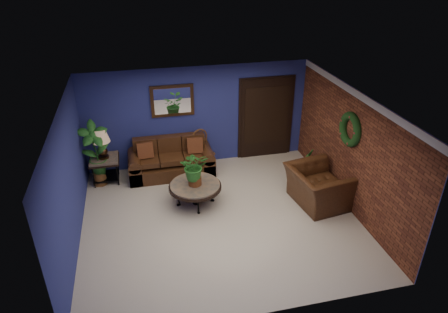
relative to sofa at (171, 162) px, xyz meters
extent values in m
plane|color=beige|center=(0.76, -2.08, -0.30)|extent=(5.50, 5.50, 0.00)
cube|color=navy|center=(0.76, 0.42, 0.95)|extent=(5.50, 0.04, 2.50)
cube|color=navy|center=(-1.99, -2.08, 0.95)|extent=(0.04, 5.00, 2.50)
cube|color=brown|center=(3.51, -2.08, 0.95)|extent=(0.04, 5.00, 2.50)
cube|color=silver|center=(0.76, -2.08, 2.20)|extent=(5.50, 5.00, 0.02)
cube|color=white|center=(3.48, -2.08, 2.13)|extent=(0.03, 5.00, 0.14)
cube|color=#442A17|center=(0.16, 0.38, 1.42)|extent=(1.02, 0.06, 0.77)
cube|color=black|center=(2.51, 0.39, 0.75)|extent=(1.44, 0.06, 2.18)
torus|color=black|center=(3.45, -2.03, 1.40)|extent=(0.16, 0.72, 0.72)
cube|color=#4A2715|center=(0.00, -0.08, -0.13)|extent=(2.02, 0.87, 0.33)
cube|color=#4A2715|center=(0.00, 0.24, 0.17)|extent=(1.73, 0.24, 0.83)
cube|color=#4A2715|center=(-0.58, -0.13, 0.18)|extent=(0.56, 0.60, 0.13)
cube|color=#4A2715|center=(0.00, -0.13, 0.18)|extent=(0.56, 0.60, 0.13)
cube|color=#4A2715|center=(0.58, -0.13, 0.18)|extent=(0.56, 0.60, 0.13)
cube|color=#4A2715|center=(-0.87, -0.08, -0.07)|extent=(0.29, 0.87, 0.46)
cube|color=#4A2715|center=(0.87, -0.08, -0.07)|extent=(0.29, 0.87, 0.46)
cube|color=brown|center=(-0.59, -0.09, 0.43)|extent=(0.37, 0.11, 0.37)
cube|color=brown|center=(0.59, -0.09, 0.43)|extent=(0.37, 0.11, 0.37)
cylinder|color=#4C4742|center=(0.36, -1.44, 0.16)|extent=(1.06, 1.06, 0.05)
cylinder|color=black|center=(0.36, -1.44, 0.12)|extent=(1.13, 1.13, 0.05)
cylinder|color=black|center=(0.36, -1.44, -0.08)|extent=(0.14, 0.14, 0.43)
cube|color=#4C4742|center=(-1.54, -0.03, 0.29)|extent=(0.63, 0.63, 0.05)
cube|color=black|center=(-1.54, -0.03, 0.25)|extent=(0.67, 0.67, 0.04)
cube|color=black|center=(-1.54, -0.03, -0.18)|extent=(0.57, 0.57, 0.03)
cylinder|color=black|center=(-1.81, -0.29, 0.00)|extent=(0.03, 0.03, 0.59)
cylinder|color=black|center=(-1.27, -0.29, 0.00)|extent=(0.03, 0.03, 0.59)
cylinder|color=black|center=(-1.81, 0.24, 0.00)|extent=(0.03, 0.03, 0.59)
cylinder|color=black|center=(-1.27, 0.24, 0.00)|extent=(0.03, 0.03, 0.59)
cylinder|color=#442A17|center=(-1.54, -0.03, 0.34)|extent=(0.24, 0.24, 0.05)
sphere|color=#442A17|center=(-1.54, -0.03, 0.46)|extent=(0.22, 0.22, 0.22)
cylinder|color=#442A17|center=(-1.54, -0.03, 0.64)|extent=(0.02, 0.02, 0.28)
cone|color=#9C795D|center=(-1.54, -0.03, 0.85)|extent=(0.40, 0.40, 0.28)
cube|color=#593319|center=(0.80, -0.03, 0.18)|extent=(0.54, 0.54, 0.04)
torus|color=#593319|center=(0.74, 0.16, 0.52)|extent=(0.41, 0.14, 0.41)
cylinder|color=#593319|center=(0.66, -0.25, -0.07)|extent=(0.04, 0.04, 0.46)
cylinder|color=#593319|center=(1.02, -0.16, -0.07)|extent=(0.04, 0.04, 0.46)
cylinder|color=#593319|center=(0.57, 0.11, -0.07)|extent=(0.04, 0.04, 0.46)
cylinder|color=#593319|center=(0.93, 0.20, -0.07)|extent=(0.04, 0.04, 0.46)
imported|color=#4A2715|center=(2.91, -2.00, 0.11)|extent=(1.26, 1.39, 0.81)
cylinder|color=brown|center=(0.36, -1.44, 0.27)|extent=(0.28, 0.28, 0.18)
imported|color=#1C5219|center=(0.36, -1.44, 0.63)|extent=(0.61, 0.54, 0.64)
cylinder|color=brown|center=(3.11, -0.94, -0.20)|extent=(0.26, 0.26, 0.20)
imported|color=#1C5219|center=(3.11, -0.94, 0.16)|extent=(0.38, 0.33, 0.62)
cylinder|color=brown|center=(-1.69, -0.13, -0.15)|extent=(0.34, 0.34, 0.30)
imported|color=#1C5219|center=(-1.69, -0.13, 0.60)|extent=(0.77, 0.60, 1.31)
camera|label=1|loc=(-0.66, -8.57, 4.67)|focal=32.00mm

